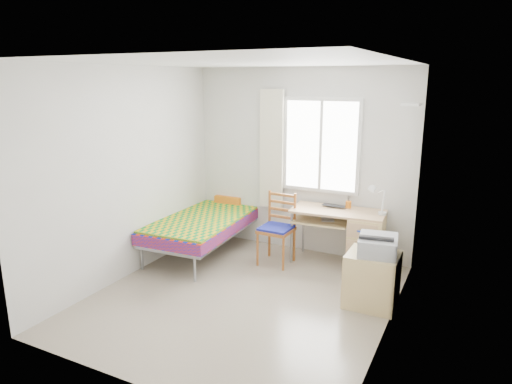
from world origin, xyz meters
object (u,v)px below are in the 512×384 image
desk (361,239)px  cabinet (372,279)px  bed (211,219)px  printer (378,245)px  chair (278,224)px

desk → cabinet: bearing=-73.3°
cabinet → desk: bearing=110.1°
bed → cabinet: bed is taller
desk → printer: 1.05m
bed → desk: size_ratio=1.79×
chair → cabinet: chair is taller
bed → printer: (2.52, -0.65, 0.25)m
bed → chair: chair is taller
desk → cabinet: size_ratio=2.07×
chair → cabinet: size_ratio=1.61×
desk → bed: bearing=-176.7°
bed → chair: size_ratio=2.30×
bed → printer: bed is taller
cabinet → printer: printer is taller
printer → chair: bearing=147.5°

